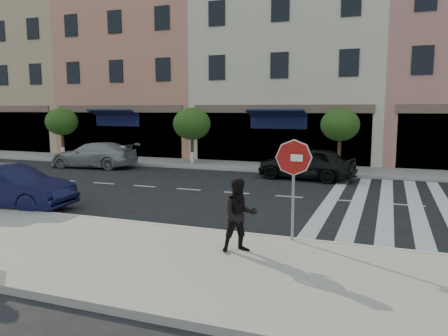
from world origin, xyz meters
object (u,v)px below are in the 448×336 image
at_px(walker, 240,215).
at_px(car_near_mid, 9,187).
at_px(car_far_left, 94,155).
at_px(stop_sign, 294,167).
at_px(car_far_mid, 306,163).

height_order(walker, car_near_mid, walker).
relative_size(walker, car_far_left, 0.33).
bearing_deg(stop_sign, car_near_mid, -174.55).
bearing_deg(walker, stop_sign, 18.65).
height_order(stop_sign, walker, stop_sign).
xyz_separation_m(car_near_mid, car_far_left, (-3.66, 9.08, -0.00)).
relative_size(walker, car_near_mid, 0.37).
bearing_deg(car_far_mid, walker, 9.80).
bearing_deg(car_far_mid, car_near_mid, -33.57).
bearing_deg(car_far_mid, stop_sign, 15.22).
xyz_separation_m(stop_sign, walker, (-0.88, -1.18, -0.92)).
bearing_deg(car_near_mid, stop_sign, -99.96).
relative_size(stop_sign, car_near_mid, 0.56).
relative_size(car_near_mid, car_far_mid, 0.97).
bearing_deg(car_far_left, car_near_mid, 16.97).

